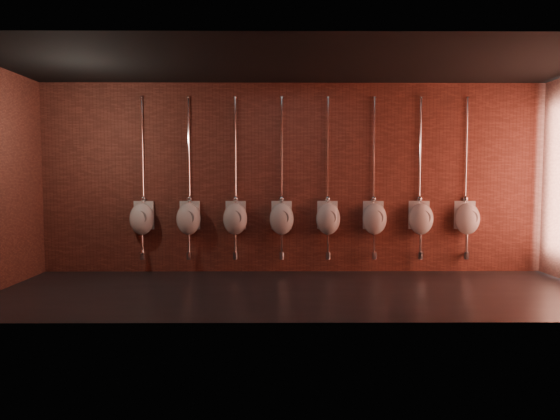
{
  "coord_description": "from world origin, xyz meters",
  "views": [
    {
      "loc": [
        -0.28,
        -6.98,
        1.65
      ],
      "look_at": [
        -0.23,
        0.9,
        1.1
      ],
      "focal_mm": 32.0,
      "sensor_mm": 36.0,
      "label": 1
    }
  ],
  "objects_px": {
    "urinal_7": "(467,218)",
    "urinal_2": "(235,218)",
    "urinal_1": "(189,218)",
    "urinal_4": "(328,218)",
    "urinal_0": "(142,218)",
    "urinal_3": "(282,218)",
    "urinal_5": "(375,218)",
    "urinal_6": "(421,218)"
  },
  "relations": [
    {
      "from": "urinal_7",
      "to": "urinal_2",
      "type": "bearing_deg",
      "value": 180.0
    },
    {
      "from": "urinal_2",
      "to": "urinal_1",
      "type": "bearing_deg",
      "value": 180.0
    },
    {
      "from": "urinal_4",
      "to": "urinal_1",
      "type": "bearing_deg",
      "value": 180.0
    },
    {
      "from": "urinal_1",
      "to": "urinal_0",
      "type": "bearing_deg",
      "value": 180.0
    },
    {
      "from": "urinal_3",
      "to": "urinal_4",
      "type": "height_order",
      "value": "same"
    },
    {
      "from": "urinal_5",
      "to": "urinal_6",
      "type": "bearing_deg",
      "value": 0.0
    },
    {
      "from": "urinal_2",
      "to": "urinal_7",
      "type": "bearing_deg",
      "value": 0.0
    },
    {
      "from": "urinal_1",
      "to": "urinal_3",
      "type": "height_order",
      "value": "same"
    },
    {
      "from": "urinal_2",
      "to": "urinal_3",
      "type": "relative_size",
      "value": 1.0
    },
    {
      "from": "urinal_2",
      "to": "urinal_7",
      "type": "xyz_separation_m",
      "value": [
        3.9,
        0.0,
        0.0
      ]
    },
    {
      "from": "urinal_3",
      "to": "urinal_5",
      "type": "bearing_deg",
      "value": 0.0
    },
    {
      "from": "urinal_1",
      "to": "urinal_3",
      "type": "bearing_deg",
      "value": 0.0
    },
    {
      "from": "urinal_5",
      "to": "urinal_7",
      "type": "xyz_separation_m",
      "value": [
        1.56,
        0.0,
        0.0
      ]
    },
    {
      "from": "urinal_2",
      "to": "urinal_4",
      "type": "distance_m",
      "value": 1.56
    },
    {
      "from": "urinal_2",
      "to": "urinal_4",
      "type": "relative_size",
      "value": 1.0
    },
    {
      "from": "urinal_1",
      "to": "urinal_4",
      "type": "xyz_separation_m",
      "value": [
        2.34,
        0.0,
        0.0
      ]
    },
    {
      "from": "urinal_0",
      "to": "urinal_3",
      "type": "distance_m",
      "value": 2.34
    },
    {
      "from": "urinal_4",
      "to": "urinal_6",
      "type": "xyz_separation_m",
      "value": [
        1.56,
        0.0,
        0.0
      ]
    },
    {
      "from": "urinal_4",
      "to": "urinal_7",
      "type": "xyz_separation_m",
      "value": [
        2.34,
        0.0,
        0.0
      ]
    },
    {
      "from": "urinal_2",
      "to": "urinal_4",
      "type": "height_order",
      "value": "same"
    },
    {
      "from": "urinal_0",
      "to": "urinal_6",
      "type": "height_order",
      "value": "same"
    },
    {
      "from": "urinal_2",
      "to": "urinal_3",
      "type": "xyz_separation_m",
      "value": [
        0.78,
        0.0,
        0.0
      ]
    },
    {
      "from": "urinal_2",
      "to": "urinal_5",
      "type": "relative_size",
      "value": 1.0
    },
    {
      "from": "urinal_1",
      "to": "urinal_3",
      "type": "xyz_separation_m",
      "value": [
        1.56,
        0.0,
        0.0
      ]
    },
    {
      "from": "urinal_4",
      "to": "urinal_5",
      "type": "bearing_deg",
      "value": 0.0
    },
    {
      "from": "urinal_7",
      "to": "urinal_5",
      "type": "bearing_deg",
      "value": 180.0
    },
    {
      "from": "urinal_0",
      "to": "urinal_1",
      "type": "height_order",
      "value": "same"
    },
    {
      "from": "urinal_5",
      "to": "urinal_7",
      "type": "height_order",
      "value": "same"
    },
    {
      "from": "urinal_5",
      "to": "urinal_6",
      "type": "distance_m",
      "value": 0.78
    },
    {
      "from": "urinal_3",
      "to": "urinal_5",
      "type": "relative_size",
      "value": 1.0
    },
    {
      "from": "urinal_3",
      "to": "urinal_7",
      "type": "relative_size",
      "value": 1.0
    },
    {
      "from": "urinal_0",
      "to": "urinal_2",
      "type": "xyz_separation_m",
      "value": [
        1.56,
        0.0,
        0.0
      ]
    },
    {
      "from": "urinal_7",
      "to": "urinal_0",
      "type": "bearing_deg",
      "value": 180.0
    },
    {
      "from": "urinal_0",
      "to": "urinal_6",
      "type": "relative_size",
      "value": 1.0
    },
    {
      "from": "urinal_6",
      "to": "urinal_3",
      "type": "bearing_deg",
      "value": 180.0
    },
    {
      "from": "urinal_2",
      "to": "urinal_4",
      "type": "xyz_separation_m",
      "value": [
        1.56,
        0.0,
        0.0
      ]
    },
    {
      "from": "urinal_1",
      "to": "urinal_5",
      "type": "distance_m",
      "value": 3.12
    },
    {
      "from": "urinal_1",
      "to": "urinal_6",
      "type": "bearing_deg",
      "value": 0.0
    },
    {
      "from": "urinal_2",
      "to": "urinal_4",
      "type": "bearing_deg",
      "value": 0.0
    },
    {
      "from": "urinal_7",
      "to": "urinal_1",
      "type": "bearing_deg",
      "value": 180.0
    },
    {
      "from": "urinal_3",
      "to": "urinal_4",
      "type": "distance_m",
      "value": 0.78
    },
    {
      "from": "urinal_4",
      "to": "urinal_5",
      "type": "xyz_separation_m",
      "value": [
        0.78,
        0.0,
        0.0
      ]
    }
  ]
}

